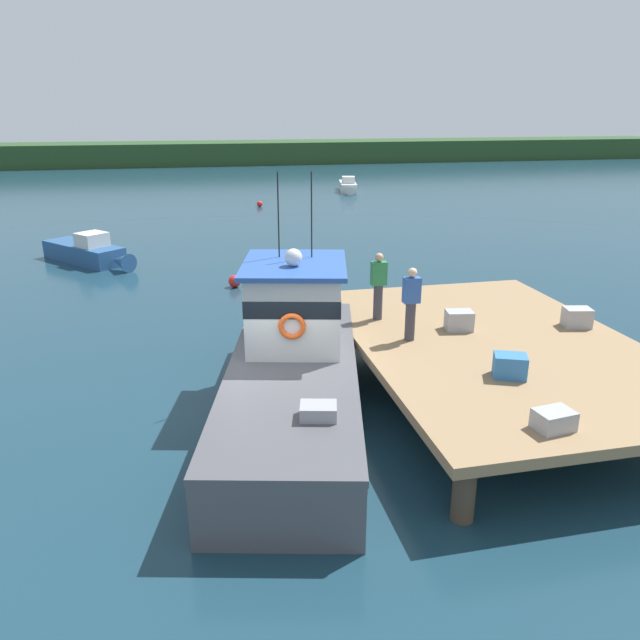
{
  "coord_description": "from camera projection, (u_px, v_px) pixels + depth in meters",
  "views": [
    {
      "loc": [
        -1.64,
        -11.37,
        6.03
      ],
      "look_at": [
        1.2,
        1.62,
        1.4
      ],
      "focal_mm": 34.22,
      "sensor_mm": 36.0,
      "label": 1
    }
  ],
  "objects": [
    {
      "name": "ground_plane",
      "position": [
        281.0,
        412.0,
        12.8
      ],
      "size": [
        200.0,
        200.0,
        0.0
      ],
      "primitive_type": "plane",
      "color": "#193847"
    },
    {
      "name": "dock",
      "position": [
        495.0,
        346.0,
        13.42
      ],
      "size": [
        6.0,
        9.0,
        1.2
      ],
      "color": "#4C3D2D",
      "rests_on": "ground"
    },
    {
      "name": "main_fishing_boat",
      "position": [
        294.0,
        363.0,
        12.69
      ],
      "size": [
        4.28,
        9.96,
        4.8
      ],
      "color": "#4C4C51",
      "rests_on": "ground"
    },
    {
      "name": "crate_single_far",
      "position": [
        510.0,
        366.0,
        11.51
      ],
      "size": [
        0.72,
        0.63,
        0.45
      ],
      "primitive_type": "cube",
      "rotation": [
        0.0,
        0.0,
        -0.39
      ],
      "color": "#3370B2",
      "rests_on": "dock"
    },
    {
      "name": "crate_stack_near_edge",
      "position": [
        554.0,
        420.0,
        9.64
      ],
      "size": [
        0.65,
        0.52,
        0.32
      ],
      "primitive_type": "cube",
      "rotation": [
        0.0,
        0.0,
        0.14
      ],
      "color": "#9E9EA3",
      "rests_on": "dock"
    },
    {
      "name": "crate_stack_mid_dock",
      "position": [
        459.0,
        320.0,
        13.98
      ],
      "size": [
        0.66,
        0.53,
        0.45
      ],
      "primitive_type": "cube",
      "rotation": [
        0.0,
        0.0,
        -0.17
      ],
      "color": "#9E9EA3",
      "rests_on": "dock"
    },
    {
      "name": "crate_single_by_cleat",
      "position": [
        577.0,
        317.0,
        14.18
      ],
      "size": [
        0.68,
        0.55,
        0.45
      ],
      "primitive_type": "cube",
      "rotation": [
        0.0,
        0.0,
        -0.2
      ],
      "color": "#9E9EA3",
      "rests_on": "dock"
    },
    {
      "name": "deckhand_by_the_boat",
      "position": [
        411.0,
        303.0,
        13.15
      ],
      "size": [
        0.36,
        0.22,
        1.63
      ],
      "color": "#383842",
      "rests_on": "dock"
    },
    {
      "name": "deckhand_further_back",
      "position": [
        378.0,
        285.0,
        14.48
      ],
      "size": [
        0.36,
        0.22,
        1.63
      ],
      "color": "#383842",
      "rests_on": "dock"
    },
    {
      "name": "moored_boat_mid_harbor",
      "position": [
        348.0,
        186.0,
        46.5
      ],
      "size": [
        1.85,
        4.67,
        1.17
      ],
      "color": "silver",
      "rests_on": "ground"
    },
    {
      "name": "moored_boat_outer_mooring",
      "position": [
        89.0,
        252.0,
        25.0
      ],
      "size": [
        4.06,
        4.51,
        1.29
      ],
      "color": "#285184",
      "rests_on": "ground"
    },
    {
      "name": "mooring_buoy_inshore",
      "position": [
        260.0,
        204.0,
        39.37
      ],
      "size": [
        0.38,
        0.38,
        0.38
      ],
      "primitive_type": "sphere",
      "color": "red",
      "rests_on": "ground"
    },
    {
      "name": "mooring_buoy_outer",
      "position": [
        333.0,
        258.0,
        25.12
      ],
      "size": [
        0.42,
        0.42,
        0.42
      ],
      "primitive_type": "sphere",
      "color": "#EA5B19",
      "rests_on": "ground"
    },
    {
      "name": "mooring_buoy_spare_mooring",
      "position": [
        235.0,
        281.0,
        21.64
      ],
      "size": [
        0.44,
        0.44,
        0.44
      ],
      "primitive_type": "sphere",
      "color": "red",
      "rests_on": "ground"
    },
    {
      "name": "far_shoreline",
      "position": [
        197.0,
        153.0,
        69.61
      ],
      "size": [
        120.0,
        8.0,
        2.4
      ],
      "primitive_type": "cube",
      "color": "#284723",
      "rests_on": "ground"
    }
  ]
}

